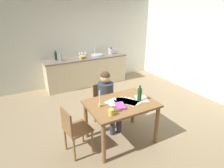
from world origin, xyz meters
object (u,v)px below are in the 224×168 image
Objects in this scene: person_seated at (107,97)px; bottle_vinegar at (61,57)px; chair_at_table at (104,102)px; mixing_bowl at (83,57)px; wine_glass_by_kettle at (82,53)px; wine_glass_back_left at (80,53)px; book_cookery at (116,109)px; wine_glass_near_sink at (85,52)px; wine_bottle_on_table at (140,94)px; stovetop_kettle at (111,51)px; candlestick at (100,102)px; sink_unit at (97,55)px; dining_table at (121,109)px; coffee_mug at (111,112)px; teacup_on_counter at (81,58)px; book_magazine at (120,106)px; chair_side_empty at (74,129)px; bottle_oil at (56,56)px.

person_seated is 4.52× the size of bottle_vinegar.
chair_at_table is 4.12× the size of mixing_bowl.
wine_glass_by_kettle is 1.00× the size of wine_glass_back_left.
wine_glass_near_sink is (0.71, 3.19, 0.21)m from book_cookery.
wine_bottle_on_table is 3.12m from wine_glass_by_kettle.
mixing_bowl is 1.38× the size of wine_glass_by_kettle.
stovetop_kettle is at bearing -9.07° from wine_glass_by_kettle.
candlestick is at bearing -128.90° from person_seated.
sink_unit is at bearing 80.05° from wine_bottle_on_table.
wine_bottle_on_table reaches higher than dining_table.
wine_glass_by_kettle is (0.73, 0.24, -0.00)m from bottle_vinegar.
book_cookery is 2.96m from bottle_vinegar.
coffee_mug is 1.16× the size of teacup_on_counter.
teacup_on_counter is (-0.59, -0.15, 0.02)m from sink_unit.
wine_glass_near_sink is at bearing 169.77° from stovetop_kettle.
wine_glass_by_kettle is (0.42, 2.50, 0.33)m from person_seated.
coffee_mug is 0.35× the size of sink_unit.
teacup_on_counter reaches higher than book_magazine.
sink_unit is at bearing 4.45° from bottle_vinegar.
chair_side_empty is 4.10× the size of mixing_bowl.
wine_glass_near_sink is (0.91, 2.98, 0.14)m from candlestick.
wine_glass_near_sink is (1.38, 2.97, 0.52)m from chair_side_empty.
chair_at_table is 2.20m from bottle_vinegar.
bottle_vinegar is (0.07, 2.74, 0.14)m from candlestick.
coffee_mug is 3.26m from bottle_oil.
bottle_vinegar reaches higher than teacup_on_counter.
teacup_on_counter is (-0.09, -0.09, -0.00)m from mixing_bowl.
chair_at_table is 0.24m from person_seated.
bottle_vinegar is (0.03, 3.07, 0.17)m from coffee_mug.
sink_unit is 0.51m from stovetop_kettle.
bottle_oil is 0.78m from mixing_bowl.
person_seated is at bearing -97.65° from wine_glass_back_left.
stovetop_kettle is (1.70, 3.16, 0.16)m from coffee_mug.
sink_unit is at bearing 70.11° from person_seated.
chair_side_empty reaches higher than dining_table.
coffee_mug is at bearing -133.42° from book_magazine.
bottle_vinegar is (0.54, 2.73, 0.52)m from chair_side_empty.
wine_glass_by_kettle is (-0.11, 0.00, 0.00)m from wine_glass_near_sink.
book_cookery is at bearing -100.68° from wine_glass_by_kettle.
bottle_oil reaches higher than wine_bottle_on_table.
book_magazine is (0.77, -0.18, 0.31)m from chair_side_empty.
bottle_oil is (-0.02, 2.92, 0.15)m from candlestick.
chair_side_empty is 3.62m from stovetop_kettle.
wine_glass_back_left is at bearing 82.35° from person_seated.
teacup_on_counter is (0.26, 2.73, 0.28)m from dining_table.
wine_glass_back_left is at bearing 180.00° from wine_glass_by_kettle.
book_magazine is at bearing -97.15° from person_seated.
candlestick is at bearing 154.60° from book_cookery.
wine_glass_back_left is (0.68, 3.31, 0.17)m from coffee_mug.
teacup_on_counter is (1.11, 2.67, 0.45)m from chair_side_empty.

